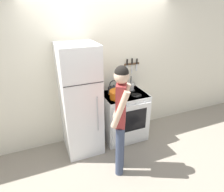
# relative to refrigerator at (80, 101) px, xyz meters

# --- Properties ---
(ground_plane) EXTENTS (14.00, 14.00, 0.00)m
(ground_plane) POSITION_rel_refrigerator_xyz_m (0.53, 0.32, -0.95)
(ground_plane) COLOR gray
(wall_back) EXTENTS (10.00, 0.06, 2.55)m
(wall_back) POSITION_rel_refrigerator_xyz_m (0.53, 0.35, 0.33)
(wall_back) COLOR silver
(wall_back) RESTS_ON ground_plane
(refrigerator) EXTENTS (0.61, 0.67, 1.89)m
(refrigerator) POSITION_rel_refrigerator_xyz_m (0.00, 0.00, 0.00)
(refrigerator) COLOR white
(refrigerator) RESTS_ON ground_plane
(stove_range) EXTENTS (0.80, 0.64, 0.93)m
(stove_range) POSITION_rel_refrigerator_xyz_m (0.83, -0.01, -0.47)
(stove_range) COLOR white
(stove_range) RESTS_ON ground_plane
(dutch_oven_pot) EXTENTS (0.35, 0.31, 0.17)m
(dutch_oven_pot) POSITION_rel_refrigerator_xyz_m (0.65, -0.10, 0.05)
(dutch_oven_pot) COLOR orange
(dutch_oven_pot) RESTS_ON stove_range
(tea_kettle) EXTENTS (0.25, 0.20, 0.25)m
(tea_kettle) POSITION_rel_refrigerator_xyz_m (0.66, 0.14, 0.05)
(tea_kettle) COLOR black
(tea_kettle) RESTS_ON stove_range
(utensil_jar) EXTENTS (0.10, 0.10, 0.28)m
(utensil_jar) POSITION_rel_refrigerator_xyz_m (1.03, 0.15, 0.05)
(utensil_jar) COLOR silver
(utensil_jar) RESTS_ON stove_range
(person) EXTENTS (0.39, 0.42, 1.72)m
(person) POSITION_rel_refrigerator_xyz_m (0.39, -0.76, 0.03)
(person) COLOR #38425B
(person) RESTS_ON ground_plane
(wall_knife_strip) EXTENTS (0.31, 0.03, 0.34)m
(wall_knife_strip) POSITION_rel_refrigerator_xyz_m (1.10, 0.30, 0.44)
(wall_knife_strip) COLOR brown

